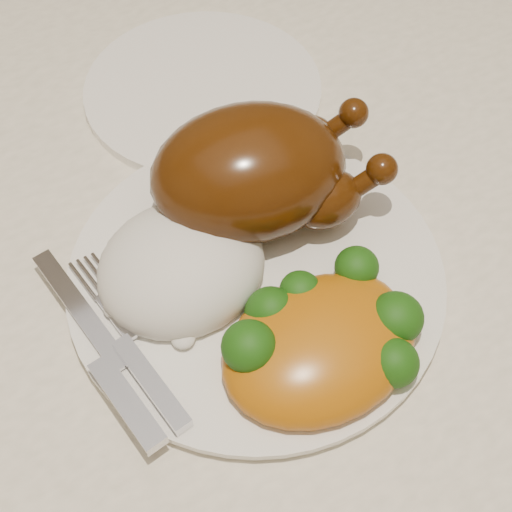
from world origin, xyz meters
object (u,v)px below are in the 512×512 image
dining_table (162,325)px  dinner_plate (256,277)px  side_plate (203,89)px  roast_chicken (255,172)px

dining_table → dinner_plate: (0.06, -0.06, 0.11)m
dinner_plate → side_plate: (0.06, 0.19, -0.00)m
dining_table → side_plate: size_ratio=7.83×
dinner_plate → side_plate: 0.20m
roast_chicken → dinner_plate: bearing=-104.5°
dining_table → roast_chicken: 0.18m
dinner_plate → side_plate: bearing=73.5°
roast_chicken → side_plate: bearing=92.5°
side_plate → dining_table: bearing=-130.9°
dinner_plate → side_plate: size_ratio=1.27×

